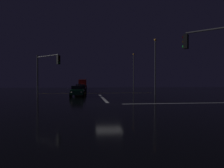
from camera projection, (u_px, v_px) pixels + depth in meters
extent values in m
cube|color=black|center=(109.00, 105.00, 19.88)|extent=(120.00, 120.00, 0.10)
cube|color=white|center=(103.00, 98.00, 27.93)|extent=(0.35, 13.87, 0.01)
cube|color=yellow|center=(98.00, 93.00, 39.44)|extent=(22.00, 0.15, 0.01)
cube|color=white|center=(190.00, 103.00, 20.88)|extent=(13.87, 0.40, 0.01)
cube|color=#14512D|center=(77.00, 92.00, 30.56)|extent=(1.80, 4.20, 0.70)
cube|color=black|center=(77.00, 88.00, 30.76)|extent=(1.60, 2.00, 0.55)
cylinder|color=black|center=(83.00, 95.00, 29.14)|extent=(0.22, 0.64, 0.64)
cylinder|color=black|center=(70.00, 95.00, 28.92)|extent=(0.22, 0.64, 0.64)
cylinder|color=black|center=(84.00, 94.00, 32.22)|extent=(0.22, 0.64, 0.64)
cylinder|color=black|center=(72.00, 94.00, 32.00)|extent=(0.22, 0.64, 0.64)
sphere|color=#F9EFC6|center=(81.00, 92.00, 28.54)|extent=(0.22, 0.22, 0.22)
sphere|color=#F9EFC6|center=(72.00, 92.00, 28.38)|extent=(0.22, 0.22, 0.22)
cube|color=black|center=(81.00, 90.00, 36.75)|extent=(1.80, 4.20, 0.70)
cube|color=black|center=(81.00, 87.00, 36.94)|extent=(1.60, 2.00, 0.55)
cylinder|color=black|center=(86.00, 93.00, 35.32)|extent=(0.22, 0.64, 0.64)
cylinder|color=black|center=(75.00, 93.00, 35.10)|extent=(0.22, 0.64, 0.64)
cylinder|color=black|center=(86.00, 92.00, 38.40)|extent=(0.22, 0.64, 0.64)
cylinder|color=black|center=(76.00, 92.00, 38.18)|extent=(0.22, 0.64, 0.64)
sphere|color=#F9EFC6|center=(84.00, 90.00, 34.72)|extent=(0.22, 0.22, 0.22)
sphere|color=#F9EFC6|center=(77.00, 90.00, 34.56)|extent=(0.22, 0.22, 0.22)
cube|color=#C66014|center=(81.00, 89.00, 42.68)|extent=(1.80, 4.20, 0.70)
cube|color=black|center=(81.00, 86.00, 42.88)|extent=(1.60, 2.00, 0.55)
cylinder|color=black|center=(85.00, 91.00, 41.26)|extent=(0.22, 0.64, 0.64)
cylinder|color=black|center=(76.00, 91.00, 41.04)|extent=(0.22, 0.64, 0.64)
cylinder|color=black|center=(85.00, 90.00, 44.33)|extent=(0.22, 0.64, 0.64)
cylinder|color=black|center=(77.00, 90.00, 44.12)|extent=(0.22, 0.64, 0.64)
sphere|color=#F9EFC6|center=(84.00, 89.00, 40.66)|extent=(0.22, 0.22, 0.22)
sphere|color=#F9EFC6|center=(77.00, 89.00, 40.50)|extent=(0.22, 0.22, 0.22)
cube|color=slate|center=(79.00, 88.00, 49.09)|extent=(1.80, 4.20, 0.70)
cube|color=black|center=(79.00, 85.00, 49.28)|extent=(1.60, 2.00, 0.55)
cylinder|color=black|center=(83.00, 90.00, 47.66)|extent=(0.22, 0.64, 0.64)
cylinder|color=black|center=(75.00, 90.00, 47.45)|extent=(0.22, 0.64, 0.64)
cylinder|color=black|center=(83.00, 89.00, 50.74)|extent=(0.22, 0.64, 0.64)
cylinder|color=black|center=(76.00, 89.00, 50.52)|extent=(0.22, 0.64, 0.64)
sphere|color=#F9EFC6|center=(82.00, 88.00, 47.06)|extent=(0.22, 0.22, 0.22)
sphere|color=#F9EFC6|center=(76.00, 88.00, 46.91)|extent=(0.22, 0.22, 0.22)
cube|color=navy|center=(80.00, 87.00, 55.31)|extent=(1.80, 4.20, 0.70)
cube|color=black|center=(80.00, 85.00, 55.50)|extent=(1.60, 2.00, 0.55)
cylinder|color=black|center=(84.00, 89.00, 53.89)|extent=(0.22, 0.64, 0.64)
cylinder|color=black|center=(77.00, 89.00, 53.67)|extent=(0.22, 0.64, 0.64)
cylinder|color=black|center=(84.00, 89.00, 56.96)|extent=(0.22, 0.64, 0.64)
cylinder|color=black|center=(77.00, 89.00, 56.74)|extent=(0.22, 0.64, 0.64)
sphere|color=#F9EFC6|center=(83.00, 87.00, 53.29)|extent=(0.22, 0.22, 0.22)
sphere|color=#F9EFC6|center=(78.00, 87.00, 53.13)|extent=(0.22, 0.22, 0.22)
cube|color=silver|center=(82.00, 87.00, 61.62)|extent=(1.80, 4.20, 0.70)
cube|color=black|center=(82.00, 85.00, 61.82)|extent=(1.60, 2.00, 0.55)
cylinder|color=black|center=(85.00, 88.00, 60.20)|extent=(0.22, 0.64, 0.64)
cylinder|color=black|center=(78.00, 88.00, 59.98)|extent=(0.22, 0.64, 0.64)
cylinder|color=black|center=(85.00, 88.00, 63.28)|extent=(0.22, 0.64, 0.64)
cylinder|color=black|center=(79.00, 88.00, 63.06)|extent=(0.22, 0.64, 0.64)
sphere|color=#F9EFC6|center=(84.00, 87.00, 59.60)|extent=(0.22, 0.22, 0.22)
sphere|color=#F9EFC6|center=(79.00, 87.00, 59.44)|extent=(0.22, 0.22, 0.22)
cube|color=red|center=(82.00, 84.00, 65.25)|extent=(2.40, 2.20, 2.30)
cube|color=silver|center=(83.00, 83.00, 69.71)|extent=(2.40, 5.00, 2.60)
cylinder|color=black|center=(86.00, 87.00, 66.00)|extent=(0.28, 0.96, 0.96)
cylinder|color=black|center=(79.00, 87.00, 65.71)|extent=(0.28, 0.96, 0.96)
cylinder|color=black|center=(86.00, 87.00, 70.67)|extent=(0.28, 0.96, 0.96)
cylinder|color=black|center=(79.00, 87.00, 70.38)|extent=(0.28, 0.96, 0.96)
sphere|color=#F9EFC6|center=(85.00, 85.00, 64.22)|extent=(0.26, 0.26, 0.26)
sphere|color=#F9EFC6|center=(80.00, 86.00, 64.01)|extent=(0.26, 0.26, 0.26)
cylinder|color=#4C4C51|center=(222.00, 28.00, 13.88)|extent=(3.44, 3.44, 0.12)
cube|color=black|center=(186.00, 42.00, 15.34)|extent=(0.46, 0.46, 1.05)
sphere|color=black|center=(184.00, 37.00, 15.44)|extent=(0.22, 0.22, 0.22)
sphere|color=black|center=(184.00, 42.00, 15.44)|extent=(0.22, 0.22, 0.22)
sphere|color=green|center=(184.00, 47.00, 15.44)|extent=(0.22, 0.22, 0.22)
cylinder|color=#4C4C51|center=(38.00, 77.00, 27.26)|extent=(0.18, 0.18, 5.67)
cylinder|color=#4C4C51|center=(47.00, 56.00, 25.90)|extent=(3.17, 3.17, 0.12)
cube|color=black|center=(58.00, 60.00, 24.56)|extent=(0.46, 0.46, 1.05)
sphere|color=black|center=(59.00, 57.00, 24.46)|extent=(0.22, 0.22, 0.22)
sphere|color=black|center=(59.00, 60.00, 24.46)|extent=(0.22, 0.22, 0.22)
sphere|color=green|center=(59.00, 63.00, 24.47)|extent=(0.22, 0.22, 0.22)
cylinder|color=#424247|center=(155.00, 68.00, 34.56)|extent=(0.20, 0.20, 8.93)
sphere|color=#F9AD47|center=(155.00, 40.00, 34.52)|extent=(0.44, 0.44, 0.44)
cylinder|color=#424247|center=(134.00, 73.00, 50.45)|extent=(0.20, 0.20, 8.65)
sphere|color=#F9AD47|center=(134.00, 54.00, 50.40)|extent=(0.44, 0.44, 0.44)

